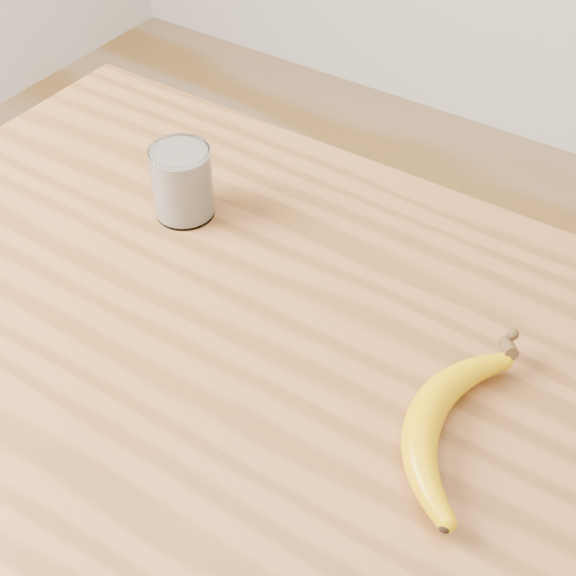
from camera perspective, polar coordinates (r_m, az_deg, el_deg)
The scene contains 3 objects.
table at distance 1.06m, azimuth -2.55°, elevation -8.27°, with size 1.20×0.80×0.90m.
smoothie_glass at distance 1.11m, azimuth -7.53°, elevation 7.46°, with size 0.08×0.08×0.10m.
banana at distance 0.87m, azimuth 9.68°, elevation -8.95°, with size 0.12×0.33×0.04m, color #D49F00, non-canonical shape.
Camera 1 is at (0.40, -0.51, 1.60)m, focal length 50.00 mm.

